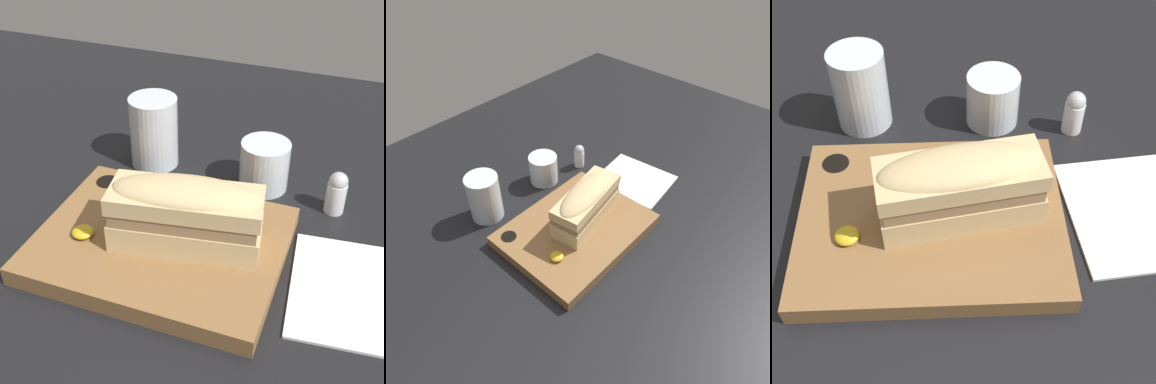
# 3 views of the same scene
# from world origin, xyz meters

# --- Properties ---
(dining_table) EXTENTS (1.80, 1.23, 0.02)m
(dining_table) POSITION_xyz_m (0.00, 0.00, 0.01)
(dining_table) COLOR black
(dining_table) RESTS_ON ground
(serving_board) EXTENTS (0.31, 0.25, 0.03)m
(serving_board) POSITION_xyz_m (0.02, -0.05, 0.03)
(serving_board) COLOR olive
(serving_board) RESTS_ON dining_table
(sandwich) EXTENTS (0.20, 0.10, 0.09)m
(sandwich) POSITION_xyz_m (0.06, -0.05, 0.10)
(sandwich) COLOR #DBBC84
(sandwich) RESTS_ON serving_board
(mustard_dollop) EXTENTS (0.03, 0.03, 0.01)m
(mustard_dollop) POSITION_xyz_m (-0.07, -0.08, 0.05)
(mustard_dollop) COLOR gold
(mustard_dollop) RESTS_ON serving_board
(water_glass) EXTENTS (0.08, 0.08, 0.12)m
(water_glass) POSITION_xyz_m (-0.07, 0.15, 0.07)
(water_glass) COLOR silver
(water_glass) RESTS_ON dining_table
(wine_glass) EXTENTS (0.07, 0.07, 0.08)m
(wine_glass) POSITION_xyz_m (0.11, 0.15, 0.05)
(wine_glass) COLOR silver
(wine_glass) RESTS_ON dining_table
(napkin) EXTENTS (0.17, 0.20, 0.00)m
(napkin) POSITION_xyz_m (0.28, -0.04, 0.02)
(napkin) COLOR white
(napkin) RESTS_ON dining_table
(salt_shaker) EXTENTS (0.03, 0.03, 0.07)m
(salt_shaker) POSITION_xyz_m (0.23, 0.12, 0.05)
(salt_shaker) COLOR white
(salt_shaker) RESTS_ON dining_table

